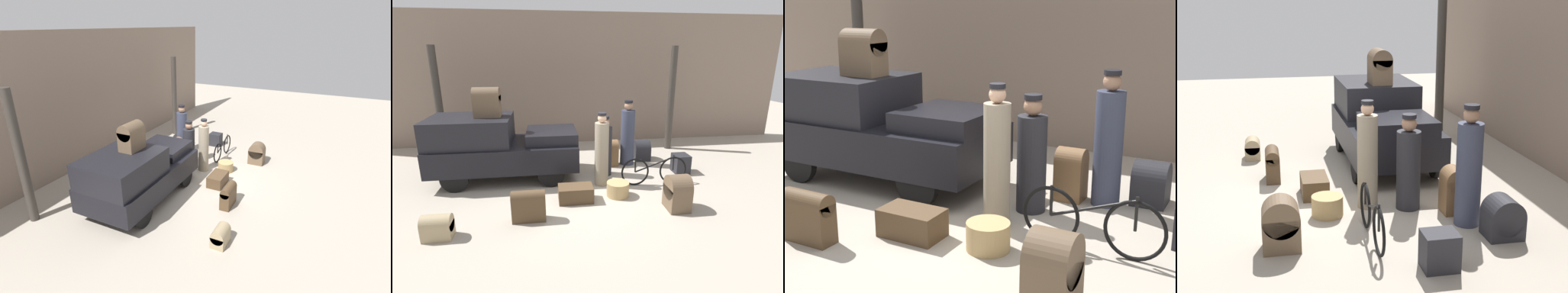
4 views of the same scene
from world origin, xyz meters
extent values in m
plane|color=#A89E8E|center=(0.00, 0.00, 0.00)|extent=(30.00, 30.00, 0.00)
cube|color=gray|center=(0.00, 4.08, 2.25)|extent=(16.00, 0.15, 4.50)
cylinder|color=#38332D|center=(-3.96, 2.76, 1.69)|extent=(0.22, 0.22, 3.38)
cylinder|color=#38332D|center=(3.35, 2.76, 1.69)|extent=(0.22, 0.22, 3.38)
cylinder|color=black|center=(-0.72, 1.61, 0.32)|extent=(0.64, 0.12, 0.64)
cylinder|color=black|center=(-0.72, 0.07, 0.32)|extent=(0.64, 0.12, 0.64)
cylinder|color=black|center=(-2.97, 1.61, 0.32)|extent=(0.64, 0.12, 0.64)
cylinder|color=black|center=(-2.97, 0.07, 0.32)|extent=(0.64, 0.12, 0.64)
cube|color=black|center=(-1.84, 0.84, 0.65)|extent=(3.63, 1.69, 0.63)
cube|color=black|center=(-2.66, 0.84, 1.30)|extent=(1.99, 1.56, 0.67)
cube|color=black|center=(-0.67, 0.84, 1.11)|extent=(1.27, 1.32, 0.28)
torus|color=black|center=(2.30, -0.14, 0.35)|extent=(0.70, 0.04, 0.70)
torus|color=black|center=(1.32, -0.14, 0.35)|extent=(0.70, 0.04, 0.70)
cylinder|color=black|center=(1.81, -0.14, 0.52)|extent=(0.98, 0.04, 0.38)
cylinder|color=black|center=(1.32, -0.14, 0.53)|extent=(0.04, 0.04, 0.36)
cylinder|color=black|center=(2.30, -0.14, 0.55)|extent=(0.04, 0.04, 0.39)
cylinder|color=tan|center=(0.77, -0.66, 0.16)|extent=(0.51, 0.51, 0.33)
cylinder|color=#232328|center=(0.71, 0.69, 0.66)|extent=(0.40, 0.40, 1.31)
sphere|color=#936B51|center=(0.71, 0.69, 1.44)|extent=(0.25, 0.25, 0.25)
cylinder|color=black|center=(0.71, 0.69, 1.56)|extent=(0.23, 0.23, 0.07)
cylinder|color=#33384C|center=(1.53, 1.41, 0.80)|extent=(0.39, 0.39, 1.60)
sphere|color=#936B51|center=(1.53, 1.41, 1.72)|extent=(0.24, 0.24, 0.24)
cylinder|color=black|center=(1.53, 1.41, 1.85)|extent=(0.23, 0.23, 0.07)
cylinder|color=gray|center=(0.52, 0.05, 0.78)|extent=(0.34, 0.34, 1.57)
sphere|color=tan|center=(0.52, 0.05, 1.67)|extent=(0.21, 0.21, 0.21)
cylinder|color=black|center=(0.52, 0.05, 1.78)|extent=(0.20, 0.20, 0.06)
cube|color=brown|center=(1.04, 1.37, 0.29)|extent=(0.40, 0.38, 0.57)
cylinder|color=brown|center=(1.04, 1.37, 0.57)|extent=(0.40, 0.38, 0.38)
cube|color=#232328|center=(2.08, 1.76, 0.18)|extent=(0.47, 0.53, 0.35)
cylinder|color=#232328|center=(2.08, 1.76, 0.35)|extent=(0.47, 0.53, 0.53)
cube|color=#4C3823|center=(-0.21, -0.77, 0.17)|extent=(0.76, 0.46, 0.35)
cube|color=#232328|center=(2.82, 0.55, 0.25)|extent=(0.40, 0.46, 0.50)
cube|color=#4C3823|center=(-1.19, -1.47, 0.25)|extent=(0.65, 0.27, 0.49)
cylinder|color=#4C3823|center=(-1.19, -1.47, 0.49)|extent=(0.65, 0.27, 0.27)
cube|color=brown|center=(1.85, -1.43, 0.25)|extent=(0.44, 0.52, 0.49)
cylinder|color=brown|center=(1.85, -1.43, 0.49)|extent=(0.44, 0.52, 0.52)
cube|color=#9E8966|center=(-2.75, -1.86, 0.15)|extent=(0.50, 0.32, 0.29)
cylinder|color=#9E8966|center=(-2.75, -1.86, 0.29)|extent=(0.50, 0.32, 0.32)
cube|color=brown|center=(-2.21, 0.84, 1.89)|extent=(0.63, 0.42, 0.51)
cylinder|color=brown|center=(-2.21, 0.84, 2.15)|extent=(0.63, 0.42, 0.42)
camera|label=1|loc=(-8.04, -3.80, 4.66)|focal=28.00mm
camera|label=2|loc=(-0.80, -6.87, 3.11)|focal=28.00mm
camera|label=3|loc=(3.44, -5.73, 2.75)|focal=50.00mm
camera|label=4|loc=(8.90, -1.57, 3.40)|focal=50.00mm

